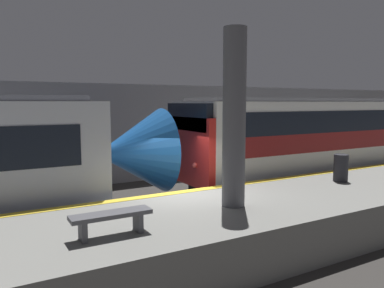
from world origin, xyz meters
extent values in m
plane|color=#33302D|center=(0.00, 0.00, 0.00)|extent=(120.00, 120.00, 0.00)
cube|color=slate|center=(0.00, -1.88, 0.55)|extent=(40.00, 3.76, 1.10)
cube|color=gold|center=(0.00, -0.15, 1.11)|extent=(40.00, 0.30, 0.01)
cube|color=gray|center=(0.00, 6.74, 2.19)|extent=(50.00, 0.15, 4.38)
cylinder|color=#56565B|center=(0.35, -1.96, 3.19)|extent=(0.55, 0.55, 4.19)
cone|color=#195199|center=(-0.75, 2.07, 2.01)|extent=(2.20, 2.75, 2.75)
sphere|color=#F2EFCC|center=(0.20, 2.07, 1.57)|extent=(0.20, 0.20, 0.20)
cube|color=black|center=(8.66, 2.07, 0.35)|extent=(13.18, 2.54, 0.70)
cube|color=silver|center=(8.66, 2.07, 2.15)|extent=(14.32, 3.10, 2.90)
cube|color=maroon|center=(8.66, 0.51, 2.09)|extent=(13.75, 0.02, 0.69)
cube|color=black|center=(8.66, 0.51, 2.85)|extent=(12.89, 0.02, 0.81)
cube|color=red|center=(1.37, 2.07, 1.92)|extent=(0.25, 3.03, 2.32)
cube|color=black|center=(1.37, 2.07, 3.08)|extent=(0.25, 2.72, 0.93)
sphere|color=#EA4C42|center=(1.22, 1.37, 1.51)|extent=(0.18, 0.18, 0.18)
sphere|color=#EA4C42|center=(1.22, 2.76, 1.51)|extent=(0.18, 0.18, 0.18)
cube|color=#4C4C51|center=(8.66, 2.07, 3.67)|extent=(13.75, 2.23, 0.14)
cube|color=#4C4C51|center=(-3.36, -2.52, 1.31)|extent=(0.10, 0.32, 0.41)
cube|color=#4C4C51|center=(-2.31, -2.52, 1.31)|extent=(0.10, 0.32, 0.41)
cube|color=#4C4C51|center=(-2.84, -2.52, 1.51)|extent=(1.50, 0.40, 0.08)
cylinder|color=#232328|center=(4.92, -1.37, 1.53)|extent=(0.44, 0.44, 0.85)
camera|label=1|loc=(-4.87, -9.09, 3.57)|focal=35.00mm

